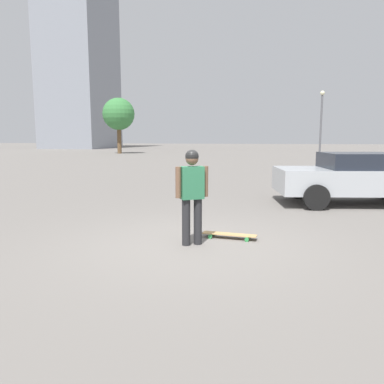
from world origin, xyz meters
name	(u,v)px	position (x,y,z in m)	size (l,w,h in m)	color
ground_plane	(192,245)	(0.00, 0.00, 0.00)	(220.00, 220.00, 0.00)	slate
person	(192,189)	(0.00, 0.00, 0.96)	(0.51, 0.37, 1.63)	#262628
skateboard	(229,235)	(0.58, 0.53, 0.07)	(1.00, 0.32, 0.09)	tan
car_parked_near	(355,177)	(3.52, 4.88, 0.75)	(4.46, 2.63, 1.42)	#ADB2B7
building_block_distant	(78,45)	(-32.37, 55.18, 17.58)	(10.02, 12.30, 35.17)	gray
tree_distant	(119,114)	(-16.54, 34.99, 4.51)	(3.68, 3.68, 6.39)	brown
lamp_post	(321,122)	(4.03, 18.68, 2.81)	(0.28, 0.28, 4.69)	#59595E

